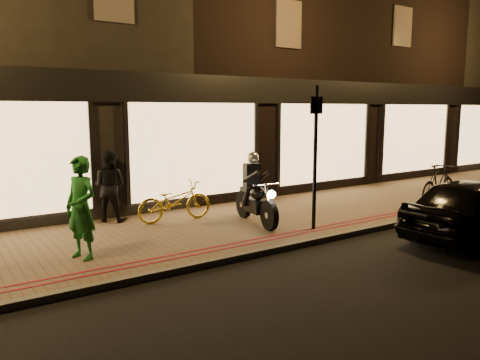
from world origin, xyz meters
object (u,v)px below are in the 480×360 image
(person_green, at_px, (81,208))
(parked_car, at_px, (477,208))
(sign_post, at_px, (315,150))
(bicycle_gold, at_px, (175,201))
(motorcycle, at_px, (255,196))

(person_green, relative_size, parked_car, 0.46)
(sign_post, relative_size, bicycle_gold, 1.72)
(sign_post, bearing_deg, person_green, 170.99)
(person_green, height_order, parked_car, person_green)
(bicycle_gold, relative_size, parked_car, 0.46)
(bicycle_gold, bearing_deg, person_green, 125.00)
(motorcycle, bearing_deg, person_green, -164.21)
(motorcycle, xyz_separation_m, parked_car, (3.23, -3.25, -0.09))
(person_green, bearing_deg, sign_post, 55.57)
(motorcycle, xyz_separation_m, person_green, (-3.90, -0.38, 0.26))
(bicycle_gold, height_order, person_green, person_green)
(person_green, bearing_deg, parked_car, 42.66)
(sign_post, height_order, bicycle_gold, sign_post)
(person_green, bearing_deg, bicycle_gold, 96.46)
(parked_car, bearing_deg, person_green, 65.53)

